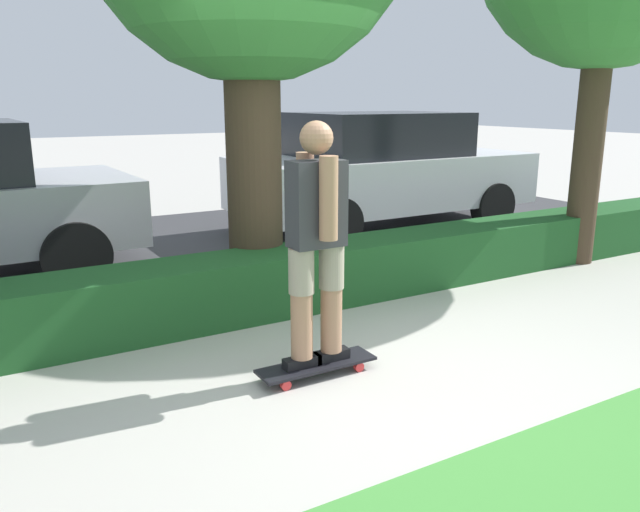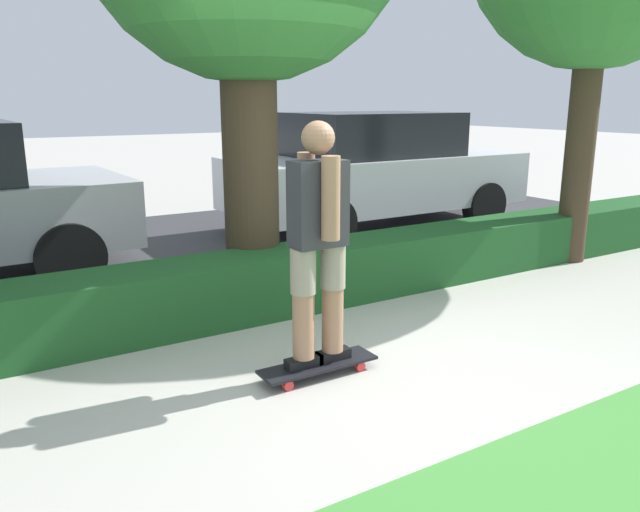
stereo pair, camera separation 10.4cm
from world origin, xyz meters
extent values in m
plane|color=#BCB7AD|center=(0.00, 0.00, 0.00)|extent=(60.00, 60.00, 0.00)
cube|color=#38383A|center=(0.00, 4.20, 0.00)|extent=(14.52, 5.00, 0.01)
cube|color=#1E5123|center=(0.00, 1.60, 0.27)|extent=(14.52, 0.60, 0.54)
cube|color=black|center=(-0.39, 0.24, 0.08)|extent=(0.84, 0.24, 0.02)
cylinder|color=red|center=(-0.11, 0.15, 0.03)|extent=(0.07, 0.04, 0.07)
cylinder|color=red|center=(-0.11, 0.33, 0.03)|extent=(0.07, 0.04, 0.07)
cylinder|color=red|center=(-0.68, 0.15, 0.03)|extent=(0.07, 0.04, 0.07)
cylinder|color=red|center=(-0.68, 0.33, 0.03)|extent=(0.07, 0.04, 0.07)
cube|color=black|center=(-0.51, 0.24, 0.12)|extent=(0.26, 0.09, 0.07)
cylinder|color=#A37556|center=(-0.51, 0.24, 0.53)|extent=(0.15, 0.15, 0.75)
cylinder|color=gray|center=(-0.51, 0.24, 0.76)|extent=(0.17, 0.17, 0.30)
cube|color=black|center=(-0.28, 0.24, 0.12)|extent=(0.26, 0.09, 0.07)
cylinder|color=#A37556|center=(-0.28, 0.24, 0.53)|extent=(0.15, 0.15, 0.75)
cylinder|color=gray|center=(-0.28, 0.24, 0.76)|extent=(0.17, 0.17, 0.30)
cube|color=#333338|center=(-0.39, 0.24, 1.18)|extent=(0.36, 0.20, 0.55)
cylinder|color=#A37556|center=(-0.39, 0.09, 1.24)|extent=(0.12, 0.12, 0.52)
cylinder|color=#A37556|center=(-0.39, 0.39, 1.24)|extent=(0.12, 0.12, 0.52)
sphere|color=#A37556|center=(-0.39, 0.24, 1.60)|extent=(0.21, 0.21, 0.21)
cylinder|color=#423323|center=(-0.04, 1.98, 1.30)|extent=(0.50, 0.50, 2.60)
cylinder|color=#423323|center=(3.76, 1.39, 1.37)|extent=(0.32, 0.32, 2.75)
cylinder|color=black|center=(-1.44, 3.18, 0.34)|extent=(0.68, 0.23, 0.68)
cylinder|color=black|center=(-1.44, 4.94, 0.34)|extent=(0.68, 0.23, 0.68)
cube|color=silver|center=(2.96, 4.13, 0.69)|extent=(4.29, 1.91, 0.72)
cube|color=black|center=(2.83, 4.13, 1.35)|extent=(2.24, 1.66, 0.59)
cylinder|color=black|center=(4.29, 3.27, 0.33)|extent=(0.67, 0.22, 0.67)
cylinder|color=black|center=(4.29, 4.99, 0.33)|extent=(0.67, 0.22, 0.67)
cylinder|color=black|center=(1.63, 3.27, 0.33)|extent=(0.67, 0.22, 0.67)
cylinder|color=black|center=(1.63, 4.99, 0.33)|extent=(0.67, 0.22, 0.67)
camera|label=1|loc=(-2.35, -3.17, 1.84)|focal=35.00mm
camera|label=2|loc=(-2.44, -3.12, 1.84)|focal=35.00mm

